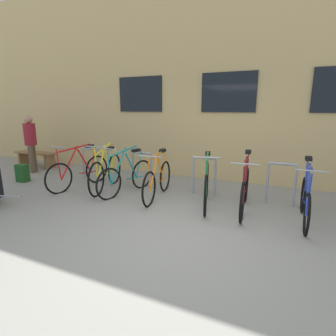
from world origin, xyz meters
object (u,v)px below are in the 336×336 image
(bicycle_maroon, at_px, (245,190))
(bicycle_teal, at_px, (127,176))
(bicycle_orange, at_px, (158,180))
(bicycle_green, at_px, (206,185))
(bicycle_red, at_px, (79,171))
(bicycle_yellow, at_px, (106,172))
(wooden_bench, at_px, (36,156))
(backpack, at_px, (22,173))
(bicycle_blue, at_px, (305,200))
(person_by_bench, at_px, (31,140))

(bicycle_maroon, xyz_separation_m, bicycle_teal, (-2.47, -0.02, -0.01))
(bicycle_orange, relative_size, bicycle_maroon, 0.97)
(bicycle_green, bearing_deg, bicycle_maroon, 0.74)
(bicycle_red, height_order, bicycle_yellow, bicycle_yellow)
(bicycle_red, relative_size, bicycle_maroon, 1.01)
(wooden_bench, height_order, backpack, wooden_bench)
(bicycle_blue, xyz_separation_m, bicycle_teal, (-3.44, 0.08, 0.00))
(bicycle_green, height_order, person_by_bench, person_by_bench)
(bicycle_orange, distance_m, bicycle_blue, 2.70)
(backpack, bearing_deg, bicycle_yellow, 5.82)
(bicycle_orange, xyz_separation_m, backpack, (-3.63, -0.31, -0.16))
(person_by_bench, bearing_deg, bicycle_maroon, -5.13)
(bicycle_teal, bearing_deg, bicycle_orange, 1.31)
(bicycle_maroon, distance_m, bicycle_teal, 2.47)
(backpack, bearing_deg, bicycle_green, 0.72)
(bicycle_green, bearing_deg, bicycle_red, -178.35)
(bicycle_green, distance_m, backpack, 4.67)
(bicycle_blue, bearing_deg, bicycle_teal, 178.65)
(bicycle_maroon, xyz_separation_m, person_by_bench, (-6.02, 0.54, 0.54))
(bicycle_teal, xyz_separation_m, person_by_bench, (-3.55, 0.56, 0.55))
(bicycle_green, xyz_separation_m, bicycle_teal, (-1.77, -0.01, -0.02))
(bicycle_orange, xyz_separation_m, bicycle_maroon, (1.73, 0.01, 0.01))
(bicycle_red, xyz_separation_m, backpack, (-1.64, -0.22, -0.16))
(bicycle_maroon, xyz_separation_m, backpack, (-5.37, -0.32, -0.16))
(bicycle_green, relative_size, backpack, 3.83)
(bicycle_red, relative_size, bicycle_yellow, 1.02)
(bicycle_orange, xyz_separation_m, person_by_bench, (-4.29, 0.55, 0.55))
(bicycle_orange, bearing_deg, wooden_bench, 167.44)
(bicycle_blue, relative_size, wooden_bench, 1.11)
(person_by_bench, bearing_deg, bicycle_blue, -5.27)
(person_by_bench, height_order, backpack, person_by_bench)
(bicycle_maroon, bearing_deg, bicycle_blue, -6.13)
(bicycle_red, relative_size, person_by_bench, 1.08)
(bicycle_red, bearing_deg, bicycle_green, 1.65)
(bicycle_yellow, xyz_separation_m, wooden_bench, (-3.45, 1.02, -0.06))
(bicycle_green, distance_m, bicycle_yellow, 2.36)
(person_by_bench, distance_m, backpack, 1.29)
(bicycle_green, distance_m, wooden_bench, 5.91)
(bicycle_red, bearing_deg, bicycle_blue, -0.10)
(bicycle_orange, distance_m, person_by_bench, 4.36)
(bicycle_blue, relative_size, bicycle_yellow, 0.94)
(bicycle_red, distance_m, bicycle_blue, 4.69)
(bicycle_yellow, bearing_deg, backpack, -171.11)
(bicycle_red, relative_size, backpack, 3.97)
(bicycle_blue, height_order, bicycle_maroon, bicycle_maroon)
(bicycle_teal, bearing_deg, backpack, -174.18)
(bicycle_teal, distance_m, wooden_bench, 4.18)
(bicycle_red, height_order, bicycle_orange, bicycle_red)
(bicycle_orange, height_order, bicycle_blue, bicycle_blue)
(backpack, bearing_deg, bicycle_red, 4.61)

